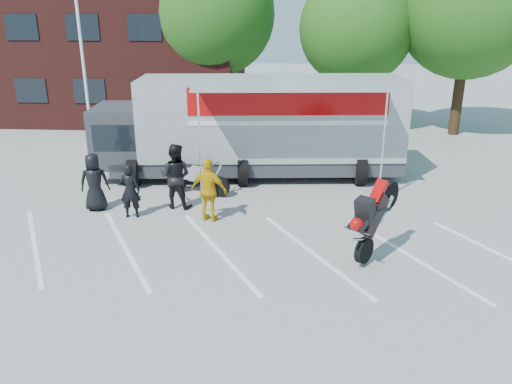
# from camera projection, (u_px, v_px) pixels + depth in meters

# --- Properties ---
(ground) EXTENTS (100.00, 100.00, 0.00)m
(ground) POSITION_uv_depth(u_px,v_px,m) (203.00, 269.00, 11.71)
(ground) COLOR gray
(ground) RESTS_ON ground
(parking_bay_lines) EXTENTS (18.09, 13.33, 0.01)m
(parking_bay_lines) POSITION_uv_depth(u_px,v_px,m) (210.00, 250.00, 12.65)
(parking_bay_lines) COLOR white
(parking_bay_lines) RESTS_ON ground
(office_building) EXTENTS (18.00, 8.00, 7.00)m
(office_building) POSITION_uv_depth(u_px,v_px,m) (79.00, 53.00, 28.06)
(office_building) COLOR #491B17
(office_building) RESTS_ON ground
(flagpole) EXTENTS (1.61, 0.12, 8.00)m
(flagpole) POSITION_uv_depth(u_px,v_px,m) (86.00, 29.00, 19.78)
(flagpole) COLOR white
(flagpole) RESTS_ON ground
(tree_left) EXTENTS (6.12, 6.12, 8.64)m
(tree_left) POSITION_uv_depth(u_px,v_px,m) (214.00, 15.00, 24.96)
(tree_left) COLOR #382314
(tree_left) RESTS_ON ground
(tree_mid) EXTENTS (5.44, 5.44, 7.68)m
(tree_mid) POSITION_uv_depth(u_px,v_px,m) (356.00, 29.00, 23.77)
(tree_mid) COLOR #382314
(tree_mid) RESTS_ON ground
(tree_right) EXTENTS (6.46, 6.46, 9.12)m
(tree_right) POSITION_uv_depth(u_px,v_px,m) (470.00, 8.00, 22.66)
(tree_right) COLOR #382314
(tree_right) RESTS_ON ground
(transporter_truck) EXTENTS (11.60, 6.35, 3.55)m
(transporter_truck) POSITION_uv_depth(u_px,v_px,m) (257.00, 176.00, 18.39)
(transporter_truck) COLOR #97999F
(transporter_truck) RESTS_ON ground
(parked_motorcycle) EXTENTS (2.40, 1.34, 1.19)m
(parked_motorcycle) POSITION_uv_depth(u_px,v_px,m) (198.00, 194.00, 16.55)
(parked_motorcycle) COLOR silver
(parked_motorcycle) RESTS_ON ground
(stunt_bike_rider) EXTENTS (1.79, 1.97, 2.14)m
(stunt_bike_rider) POSITION_uv_depth(u_px,v_px,m) (378.00, 255.00, 12.37)
(stunt_bike_rider) COLOR black
(stunt_bike_rider) RESTS_ON ground
(spectator_leather_a) EXTENTS (0.96, 0.73, 1.76)m
(spectator_leather_a) POSITION_uv_depth(u_px,v_px,m) (94.00, 182.00, 14.94)
(spectator_leather_a) COLOR black
(spectator_leather_a) RESTS_ON ground
(spectator_leather_b) EXTENTS (0.64, 0.46, 1.62)m
(spectator_leather_b) POSITION_uv_depth(u_px,v_px,m) (130.00, 191.00, 14.42)
(spectator_leather_b) COLOR black
(spectator_leather_b) RESTS_ON ground
(spectator_leather_c) EXTENTS (1.08, 0.90, 2.00)m
(spectator_leather_c) POSITION_uv_depth(u_px,v_px,m) (176.00, 176.00, 15.11)
(spectator_leather_c) COLOR black
(spectator_leather_c) RESTS_ON ground
(spectator_hivis) EXTENTS (1.16, 0.72, 1.85)m
(spectator_hivis) POSITION_uv_depth(u_px,v_px,m) (209.00, 190.00, 14.12)
(spectator_hivis) COLOR #DDA70B
(spectator_hivis) RESTS_ON ground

